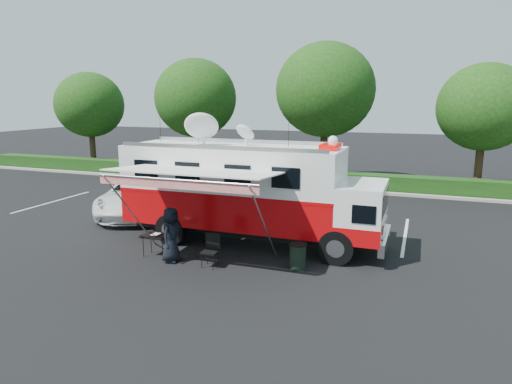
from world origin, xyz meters
TOP-DOWN VIEW (x-y plane):
  - ground_plane at (0.00, 0.00)m, footprint 120.00×120.00m
  - back_border at (1.14, 12.90)m, footprint 60.00×6.14m
  - stall_lines at (-0.50, 3.00)m, footprint 24.12×5.50m
  - command_truck at (-0.09, -0.00)m, footprint 9.88×2.72m
  - awning at (-0.97, -2.82)m, footprint 5.39×2.78m
  - white_suv at (-6.73, 2.49)m, footprint 5.20×7.11m
  - person at (-1.83, -2.81)m, footprint 0.60×0.92m
  - folding_table at (-2.59, -2.54)m, footprint 0.99×0.74m
  - folding_chair at (-0.40, -2.70)m, footprint 0.54×0.57m
  - trash_bin at (2.36, -1.99)m, footprint 0.57×0.57m

SIDE VIEW (x-z plane):
  - ground_plane at x=0.00m, z-range 0.00..0.00m
  - white_suv at x=-6.73m, z-range -0.90..0.90m
  - person at x=-1.83m, z-range -0.94..0.94m
  - stall_lines at x=-0.50m, z-range 0.00..0.01m
  - trash_bin at x=2.36m, z-range 0.00..0.85m
  - folding_chair at x=-0.40m, z-range 0.10..1.18m
  - folding_table at x=-2.59m, z-range 0.35..1.14m
  - command_truck at x=-0.09m, z-range -0.34..4.40m
  - awning at x=-0.97m, z-range 1.43..4.68m
  - back_border at x=1.14m, z-range 0.57..9.44m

